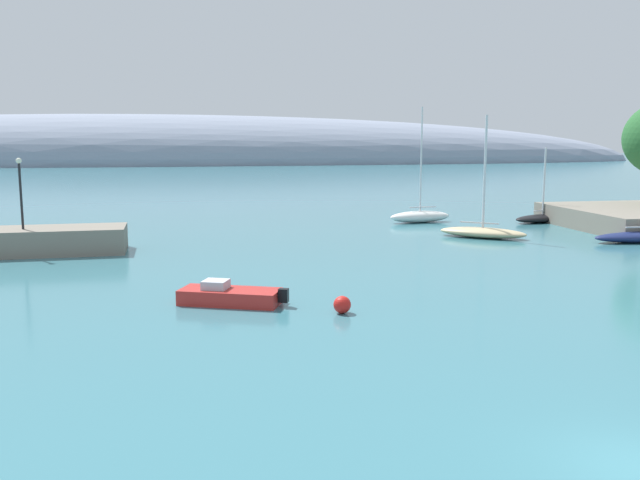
{
  "coord_description": "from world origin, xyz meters",
  "views": [
    {
      "loc": [
        -10.18,
        -13.15,
        7.64
      ],
      "look_at": [
        -3.64,
        21.74,
        2.3
      ],
      "focal_mm": 38.11,
      "sensor_mm": 36.0,
      "label": 1
    }
  ],
  "objects_px": {
    "motorboat_red_foreground": "(230,296)",
    "sailboat_sand_outer_mooring": "(483,231)",
    "harbor_lamp_post": "(20,186)",
    "sailboat_black_mid_mooring": "(542,218)",
    "sailboat_white_end_of_line": "(420,216)",
    "mooring_buoy_red": "(342,305)"
  },
  "relations": [
    {
      "from": "sailboat_sand_outer_mooring",
      "to": "motorboat_red_foreground",
      "type": "relative_size",
      "value": 1.83
    },
    {
      "from": "harbor_lamp_post",
      "to": "sailboat_sand_outer_mooring",
      "type": "bearing_deg",
      "value": 3.28
    },
    {
      "from": "sailboat_sand_outer_mooring",
      "to": "mooring_buoy_red",
      "type": "relative_size",
      "value": 12.06
    },
    {
      "from": "sailboat_black_mid_mooring",
      "to": "sailboat_white_end_of_line",
      "type": "xyz_separation_m",
      "value": [
        -11.08,
        1.95,
        0.19
      ]
    },
    {
      "from": "sailboat_white_end_of_line",
      "to": "harbor_lamp_post",
      "type": "bearing_deg",
      "value": 14.06
    },
    {
      "from": "sailboat_sand_outer_mooring",
      "to": "harbor_lamp_post",
      "type": "height_order",
      "value": "sailboat_sand_outer_mooring"
    },
    {
      "from": "sailboat_black_mid_mooring",
      "to": "mooring_buoy_red",
      "type": "xyz_separation_m",
      "value": [
        -25.1,
        -28.52,
        -0.04
      ]
    },
    {
      "from": "motorboat_red_foreground",
      "to": "mooring_buoy_red",
      "type": "bearing_deg",
      "value": 173.17
    },
    {
      "from": "sailboat_black_mid_mooring",
      "to": "motorboat_red_foreground",
      "type": "distance_m",
      "value": 39.52
    },
    {
      "from": "sailboat_black_mid_mooring",
      "to": "sailboat_white_end_of_line",
      "type": "distance_m",
      "value": 11.25
    },
    {
      "from": "motorboat_red_foreground",
      "to": "sailboat_sand_outer_mooring",
      "type": "bearing_deg",
      "value": -116.86
    },
    {
      "from": "sailboat_black_mid_mooring",
      "to": "harbor_lamp_post",
      "type": "xyz_separation_m",
      "value": [
        -42.44,
        -9.97,
        4.13
      ]
    },
    {
      "from": "sailboat_sand_outer_mooring",
      "to": "harbor_lamp_post",
      "type": "relative_size",
      "value": 2.02
    },
    {
      "from": "sailboat_black_mid_mooring",
      "to": "sailboat_white_end_of_line",
      "type": "bearing_deg",
      "value": -25.91
    },
    {
      "from": "sailboat_black_mid_mooring",
      "to": "harbor_lamp_post",
      "type": "height_order",
      "value": "sailboat_black_mid_mooring"
    },
    {
      "from": "sailboat_white_end_of_line",
      "to": "mooring_buoy_red",
      "type": "bearing_deg",
      "value": 58.55
    },
    {
      "from": "sailboat_black_mid_mooring",
      "to": "sailboat_sand_outer_mooring",
      "type": "bearing_deg",
      "value": 24.65
    },
    {
      "from": "sailboat_black_mid_mooring",
      "to": "harbor_lamp_post",
      "type": "distance_m",
      "value": 43.79
    },
    {
      "from": "motorboat_red_foreground",
      "to": "mooring_buoy_red",
      "type": "xyz_separation_m",
      "value": [
        4.76,
        -2.63,
        -0.0
      ]
    },
    {
      "from": "mooring_buoy_red",
      "to": "sailboat_white_end_of_line",
      "type": "bearing_deg",
      "value": 65.29
    },
    {
      "from": "motorboat_red_foreground",
      "to": "harbor_lamp_post",
      "type": "bearing_deg",
      "value": -29.63
    },
    {
      "from": "motorboat_red_foreground",
      "to": "harbor_lamp_post",
      "type": "distance_m",
      "value": 20.72
    }
  ]
}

